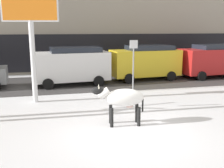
{
  "coord_description": "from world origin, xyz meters",
  "views": [
    {
      "loc": [
        -2.4,
        -8.05,
        3.46
      ],
      "look_at": [
        0.02,
        2.72,
        1.1
      ],
      "focal_mm": 42.07,
      "sensor_mm": 36.0,
      "label": 1
    }
  ],
  "objects_px": {
    "pedestrian_near_billboard": "(99,63)",
    "billboard": "(30,8)",
    "car_yellow_van": "(145,61)",
    "street_sign": "(133,61)",
    "cow_holstein": "(123,98)",
    "car_red_van": "(213,60)",
    "car_white_van": "(72,65)"
  },
  "relations": [
    {
      "from": "cow_holstein",
      "to": "car_white_van",
      "type": "height_order",
      "value": "car_white_van"
    },
    {
      "from": "car_yellow_van",
      "to": "street_sign",
      "type": "bearing_deg",
      "value": -120.41
    },
    {
      "from": "car_red_van",
      "to": "pedestrian_near_billboard",
      "type": "relative_size",
      "value": 2.74
    },
    {
      "from": "car_yellow_van",
      "to": "billboard",
      "type": "bearing_deg",
      "value": -149.2
    },
    {
      "from": "cow_holstein",
      "to": "car_yellow_van",
      "type": "distance_m",
      "value": 8.79
    },
    {
      "from": "car_red_van",
      "to": "street_sign",
      "type": "bearing_deg",
      "value": -156.88
    },
    {
      "from": "cow_holstein",
      "to": "billboard",
      "type": "height_order",
      "value": "billboard"
    },
    {
      "from": "car_yellow_van",
      "to": "pedestrian_near_billboard",
      "type": "relative_size",
      "value": 2.74
    },
    {
      "from": "cow_holstein",
      "to": "car_red_van",
      "type": "distance_m",
      "value": 11.66
    },
    {
      "from": "pedestrian_near_billboard",
      "to": "cow_holstein",
      "type": "bearing_deg",
      "value": -95.27
    },
    {
      "from": "billboard",
      "to": "car_yellow_van",
      "type": "height_order",
      "value": "billboard"
    },
    {
      "from": "car_red_van",
      "to": "car_white_van",
      "type": "bearing_deg",
      "value": -177.76
    },
    {
      "from": "billboard",
      "to": "car_yellow_van",
      "type": "xyz_separation_m",
      "value": [
        7.0,
        4.17,
        -3.07
      ]
    },
    {
      "from": "street_sign",
      "to": "car_yellow_van",
      "type": "bearing_deg",
      "value": 59.59
    },
    {
      "from": "cow_holstein",
      "to": "car_yellow_van",
      "type": "height_order",
      "value": "car_yellow_van"
    },
    {
      "from": "car_yellow_van",
      "to": "car_red_van",
      "type": "distance_m",
      "value": 4.98
    },
    {
      "from": "car_yellow_van",
      "to": "street_sign",
      "type": "xyz_separation_m",
      "value": [
        -1.81,
        -3.08,
        0.43
      ]
    },
    {
      "from": "car_white_van",
      "to": "car_red_van",
      "type": "xyz_separation_m",
      "value": [
        9.98,
        0.39,
        0.0
      ]
    },
    {
      "from": "cow_holstein",
      "to": "car_yellow_van",
      "type": "bearing_deg",
      "value": 65.09
    },
    {
      "from": "car_white_van",
      "to": "street_sign",
      "type": "height_order",
      "value": "street_sign"
    },
    {
      "from": "billboard",
      "to": "car_white_van",
      "type": "distance_m",
      "value": 5.13
    },
    {
      "from": "cow_holstein",
      "to": "pedestrian_near_billboard",
      "type": "xyz_separation_m",
      "value": [
        1.0,
        10.83,
        -0.12
      ]
    },
    {
      "from": "pedestrian_near_billboard",
      "to": "car_yellow_van",
      "type": "bearing_deg",
      "value": -46.71
    },
    {
      "from": "cow_holstein",
      "to": "car_yellow_van",
      "type": "xyz_separation_m",
      "value": [
        3.7,
        7.97,
        0.24
      ]
    },
    {
      "from": "cow_holstein",
      "to": "pedestrian_near_billboard",
      "type": "distance_m",
      "value": 10.88
    },
    {
      "from": "pedestrian_near_billboard",
      "to": "street_sign",
      "type": "distance_m",
      "value": 6.07
    },
    {
      "from": "car_white_van",
      "to": "car_red_van",
      "type": "distance_m",
      "value": 9.99
    },
    {
      "from": "cow_holstein",
      "to": "billboard",
      "type": "bearing_deg",
      "value": 130.98
    },
    {
      "from": "pedestrian_near_billboard",
      "to": "billboard",
      "type": "bearing_deg",
      "value": -121.4
    },
    {
      "from": "car_white_van",
      "to": "street_sign",
      "type": "bearing_deg",
      "value": -38.15
    },
    {
      "from": "cow_holstein",
      "to": "car_yellow_van",
      "type": "relative_size",
      "value": 0.41
    },
    {
      "from": "billboard",
      "to": "car_red_van",
      "type": "bearing_deg",
      "value": 18.42
    }
  ]
}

